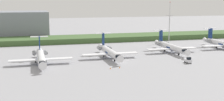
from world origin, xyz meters
TOP-DOWN VIEW (x-y plane):
  - ground_plane at (0.00, 30.00)m, footprint 500.00×500.00m
  - grass_berm at (0.00, 62.01)m, footprint 320.00×20.00m
  - regional_jet_second at (-28.34, 6.66)m, footprint 22.81×31.00m
  - regional_jet_third at (-0.99, 11.17)m, footprint 22.81×31.00m
  - regional_jet_fourth at (28.82, 16.34)m, footprint 22.81×31.00m
  - regional_jet_fifth at (57.36, 18.59)m, footprint 22.81×31.00m
  - antenna_mast at (44.58, 50.04)m, footprint 4.40×0.50m
  - baggage_tug at (24.72, -6.80)m, footprint 1.72×3.20m
  - safety_cone_front_marker at (-5.80, -8.54)m, footprint 0.44×0.44m
  - safety_cone_mid_marker at (-2.31, -7.92)m, footprint 0.44×0.44m

SIDE VIEW (x-z plane):
  - ground_plane at x=0.00m, z-range 0.00..0.00m
  - safety_cone_front_marker at x=-5.80m, z-range 0.00..0.55m
  - safety_cone_mid_marker at x=-2.31m, z-range 0.00..0.55m
  - baggage_tug at x=24.72m, z-range -0.15..2.15m
  - grass_berm at x=0.00m, z-range 0.00..2.83m
  - regional_jet_second at x=-28.34m, z-range -1.96..7.04m
  - regional_jet_third at x=-0.99m, z-range -1.96..7.04m
  - regional_jet_fourth at x=28.82m, z-range -1.96..7.04m
  - regional_jet_fifth at x=57.36m, z-range -1.96..7.04m
  - antenna_mast at x=44.58m, z-range -1.87..20.37m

